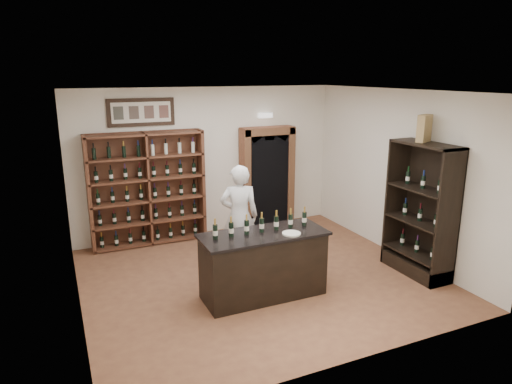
% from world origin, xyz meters
% --- Properties ---
extents(floor, '(5.50, 5.50, 0.00)m').
position_xyz_m(floor, '(0.00, 0.00, 0.00)').
color(floor, brown).
rests_on(floor, ground).
extents(ceiling, '(5.50, 5.50, 0.00)m').
position_xyz_m(ceiling, '(0.00, 0.00, 3.00)').
color(ceiling, white).
rests_on(ceiling, wall_back).
extents(wall_back, '(5.50, 0.04, 3.00)m').
position_xyz_m(wall_back, '(0.00, 2.50, 1.50)').
color(wall_back, silver).
rests_on(wall_back, ground).
extents(wall_left, '(0.04, 5.00, 3.00)m').
position_xyz_m(wall_left, '(-2.75, 0.00, 1.50)').
color(wall_left, silver).
rests_on(wall_left, ground).
extents(wall_right, '(0.04, 5.00, 3.00)m').
position_xyz_m(wall_right, '(2.75, 0.00, 1.50)').
color(wall_right, silver).
rests_on(wall_right, ground).
extents(wine_shelf, '(2.20, 0.38, 2.20)m').
position_xyz_m(wine_shelf, '(-1.30, 2.33, 1.10)').
color(wine_shelf, brown).
rests_on(wine_shelf, ground).
extents(framed_picture, '(1.25, 0.04, 0.52)m').
position_xyz_m(framed_picture, '(-1.30, 2.47, 2.55)').
color(framed_picture, black).
rests_on(framed_picture, wall_back).
extents(arched_doorway, '(1.17, 0.35, 2.17)m').
position_xyz_m(arched_doorway, '(1.25, 2.33, 1.14)').
color(arched_doorway, black).
rests_on(arched_doorway, ground).
extents(emergency_light, '(0.30, 0.10, 0.10)m').
position_xyz_m(emergency_light, '(1.25, 2.42, 2.40)').
color(emergency_light, white).
rests_on(emergency_light, wall_back).
extents(tasting_counter, '(1.88, 0.78, 1.00)m').
position_xyz_m(tasting_counter, '(-0.20, -0.60, 0.49)').
color(tasting_counter, black).
rests_on(tasting_counter, ground).
extents(counter_bottle_0, '(0.07, 0.07, 0.30)m').
position_xyz_m(counter_bottle_0, '(-0.92, -0.54, 1.11)').
color(counter_bottle_0, black).
rests_on(counter_bottle_0, tasting_counter).
extents(counter_bottle_1, '(0.07, 0.07, 0.30)m').
position_xyz_m(counter_bottle_1, '(-0.68, -0.54, 1.11)').
color(counter_bottle_1, black).
rests_on(counter_bottle_1, tasting_counter).
extents(counter_bottle_2, '(0.07, 0.07, 0.30)m').
position_xyz_m(counter_bottle_2, '(-0.44, -0.54, 1.11)').
color(counter_bottle_2, black).
rests_on(counter_bottle_2, tasting_counter).
extents(counter_bottle_3, '(0.07, 0.07, 0.30)m').
position_xyz_m(counter_bottle_3, '(-0.20, -0.54, 1.11)').
color(counter_bottle_3, black).
rests_on(counter_bottle_3, tasting_counter).
extents(counter_bottle_4, '(0.07, 0.07, 0.30)m').
position_xyz_m(counter_bottle_4, '(0.04, -0.54, 1.11)').
color(counter_bottle_4, black).
rests_on(counter_bottle_4, tasting_counter).
extents(counter_bottle_5, '(0.07, 0.07, 0.30)m').
position_xyz_m(counter_bottle_5, '(0.28, -0.54, 1.11)').
color(counter_bottle_5, black).
rests_on(counter_bottle_5, tasting_counter).
extents(counter_bottle_6, '(0.07, 0.07, 0.30)m').
position_xyz_m(counter_bottle_6, '(0.52, -0.54, 1.11)').
color(counter_bottle_6, black).
rests_on(counter_bottle_6, tasting_counter).
extents(side_cabinet, '(0.48, 1.20, 2.20)m').
position_xyz_m(side_cabinet, '(2.52, -0.90, 0.75)').
color(side_cabinet, black).
rests_on(side_cabinet, ground).
extents(shopkeeper, '(0.75, 0.61, 1.79)m').
position_xyz_m(shopkeeper, '(-0.10, 0.57, 0.90)').
color(shopkeeper, silver).
rests_on(shopkeeper, ground).
extents(plate, '(0.27, 0.27, 0.02)m').
position_xyz_m(plate, '(0.15, -0.81, 1.01)').
color(plate, beige).
rests_on(plate, tasting_counter).
extents(wine_crate, '(0.33, 0.24, 0.43)m').
position_xyz_m(wine_crate, '(2.52, -0.78, 2.42)').
color(wine_crate, tan).
rests_on(wine_crate, side_cabinet).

